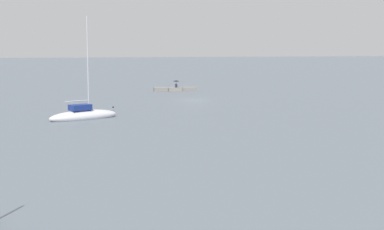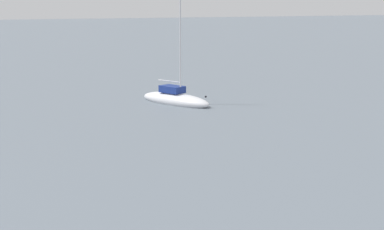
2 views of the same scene
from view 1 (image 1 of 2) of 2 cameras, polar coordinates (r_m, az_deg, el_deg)
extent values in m
plane|color=slate|center=(82.46, 0.20, 1.45)|extent=(500.00, 500.00, 0.00)
cube|color=gray|center=(98.76, -0.31, 2.57)|extent=(2.35, 1.64, 0.64)
cube|color=gray|center=(98.33, -1.69, 2.55)|extent=(2.35, 1.64, 0.64)
cube|color=gray|center=(97.95, -3.09, 2.53)|extent=(2.35, 1.64, 0.64)
cube|color=#1E2333|center=(98.02, -1.57, 2.77)|extent=(0.43, 0.48, 0.16)
cube|color=navy|center=(98.28, -1.56, 2.89)|extent=(0.43, 0.29, 0.52)
sphere|color=tan|center=(98.26, -1.56, 3.10)|extent=(0.22, 0.22, 0.22)
cylinder|color=black|center=(98.21, -1.56, 3.04)|extent=(0.02, 0.02, 1.05)
cone|color=black|center=(98.17, -1.56, 3.37)|extent=(1.11, 1.11, 0.19)
sphere|color=black|center=(98.17, -1.56, 3.45)|extent=(0.05, 0.05, 0.05)
ellipsoid|color=silver|center=(63.25, -10.59, -0.13)|extent=(8.09, 5.63, 1.36)
cube|color=navy|center=(62.95, -10.93, 0.74)|extent=(2.60, 2.22, 0.62)
cylinder|color=silver|center=(63.10, -10.20, 5.03)|extent=(0.14, 0.14, 9.97)
cylinder|color=silver|center=(62.72, -11.24, 1.36)|extent=(2.52, 1.36, 0.10)
sphere|color=black|center=(64.93, -7.76, 0.77)|extent=(0.18, 0.18, 0.18)
camera|label=2|loc=(67.68, 37.14, 6.80)|focal=54.51mm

